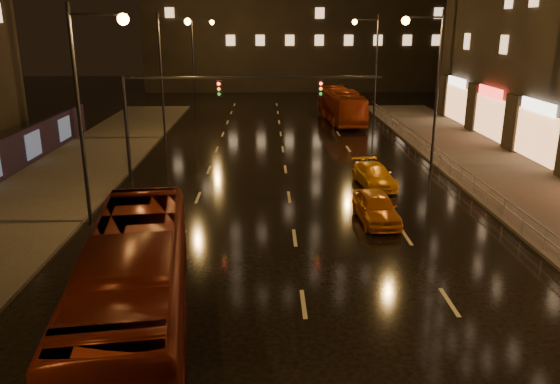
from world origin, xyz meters
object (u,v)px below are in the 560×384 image
at_px(taxi_far, 374,175).
at_px(bus_red, 135,289).
at_px(bus_curb, 341,106).
at_px(taxi_near, 376,207).

bearing_deg(taxi_far, bus_red, -129.60).
distance_m(bus_curb, taxi_near, 28.11).
bearing_deg(taxi_far, taxi_near, -107.19).
xyz_separation_m(bus_red, bus_curb, (11.11, 38.02, -0.11)).
bearing_deg(bus_curb, taxi_far, -96.54).
relative_size(taxi_near, taxi_far, 0.96).
relative_size(bus_curb, taxi_near, 2.64).
bearing_deg(bus_curb, taxi_near, -98.18).
height_order(bus_curb, taxi_far, bus_curb).
distance_m(bus_red, taxi_far, 19.04).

